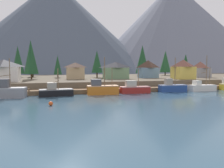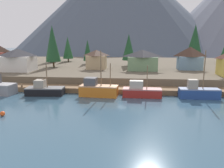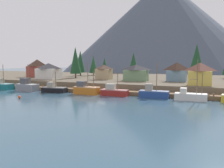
{
  "view_description": "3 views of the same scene",
  "coord_description": "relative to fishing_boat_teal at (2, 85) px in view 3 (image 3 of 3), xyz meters",
  "views": [
    {
      "loc": [
        -15.66,
        -51.79,
        6.34
      ],
      "look_at": [
        -0.19,
        3.29,
        1.95
      ],
      "focal_mm": 35.99,
      "sensor_mm": 36.0,
      "label": 1
    },
    {
      "loc": [
        2.85,
        -42.55,
        10.63
      ],
      "look_at": [
        -1.66,
        1.52,
        1.75
      ],
      "focal_mm": 36.14,
      "sensor_mm": 36.0,
      "label": 2
    },
    {
      "loc": [
        25.98,
        -57.16,
        9.0
      ],
      "look_at": [
        1.69,
        3.18,
        2.55
      ],
      "focal_mm": 37.13,
      "sensor_mm": 36.0,
      "label": 3
    }
  ],
  "objects": [
    {
      "name": "fishing_boat_red",
      "position": [
        38.37,
        0.53,
        -0.15
      ],
      "size": [
        7.14,
        2.52,
        5.94
      ],
      "rotation": [
        0.0,
        0.0,
        -0.02
      ],
      "color": "maroon",
      "rests_on": "ground_plane"
    },
    {
      "name": "mountain_west_peak",
      "position": [
        24.37,
        151.69,
        38.57
      ],
      "size": [
        172.16,
        172.16,
        79.58
      ],
      "primitive_type": "cone",
      "color": "#475160",
      "rests_on": "ground_plane"
    },
    {
      "name": "fishing_boat_blue",
      "position": [
        48.7,
        0.62,
        -0.09
      ],
      "size": [
        7.14,
        2.34,
        8.68
      ],
      "rotation": [
        0.0,
        0.0,
        0.02
      ],
      "color": "navy",
      "rests_on": "ground_plane"
    },
    {
      "name": "fishing_boat_orange",
      "position": [
        30.22,
        0.23,
        0.09
      ],
      "size": [
        7.27,
        3.12,
        8.57
      ],
      "rotation": [
        0.0,
        0.0,
        -0.07
      ],
      "color": "#CC6B1E",
      "rests_on": "ground_plane"
    },
    {
      "name": "shoreline_bank",
      "position": [
        34.26,
        33.9,
        0.03
      ],
      "size": [
        400.0,
        56.0,
        2.5
      ],
      "primitive_type": "cube",
      "color": "brown",
      "rests_on": "ground_plane"
    },
    {
      "name": "fishing_boat_grey",
      "position": [
        10.22,
        -0.13,
        0.17
      ],
      "size": [
        7.4,
        3.79,
        8.11
      ],
      "rotation": [
        0.0,
        0.0,
        -0.12
      ],
      "color": "gray",
      "rests_on": "ground_plane"
    },
    {
      "name": "dock",
      "position": [
        34.26,
        3.89,
        -0.72
      ],
      "size": [
        80.0,
        4.0,
        1.6
      ],
      "color": "brown",
      "rests_on": "ground_plane"
    },
    {
      "name": "house_tan",
      "position": [
        26.52,
        20.72,
        3.94
      ],
      "size": [
        5.47,
        4.45,
        5.2
      ],
      "color": "tan",
      "rests_on": "shoreline_bank"
    },
    {
      "name": "conifer_mid_right",
      "position": [
        12.73,
        40.02,
        6.28
      ],
      "size": [
        3.75,
        3.75,
        8.91
      ],
      "color": "#4C3823",
      "rests_on": "shoreline_bank"
    },
    {
      "name": "fishing_boat_teal",
      "position": [
        0.0,
        0.0,
        0.0
      ],
      "size": [
        7.25,
        3.51,
        7.92
      ],
      "rotation": [
        0.0,
        0.0,
        -0.05
      ],
      "color": "#196B70",
      "rests_on": "ground_plane"
    },
    {
      "name": "conifer_back_right",
      "position": [
        57.07,
        39.13,
        8.34
      ],
      "size": [
        5.73,
        5.73,
        12.99
      ],
      "color": "#4C3823",
      "rests_on": "shoreline_bank"
    },
    {
      "name": "fishing_boat_white",
      "position": [
        57.23,
        0.38,
        -0.22
      ],
      "size": [
        7.14,
        2.78,
        9.33
      ],
      "rotation": [
        0.0,
        0.0,
        0.01
      ],
      "color": "silver",
      "rests_on": "ground_plane"
    },
    {
      "name": "house_yellow",
      "position": [
        59.01,
        11.67,
        4.4
      ],
      "size": [
        6.25,
        5.45,
        6.09
      ],
      "color": "gold",
      "rests_on": "shoreline_bank"
    },
    {
      "name": "house_green",
      "position": [
        39.06,
        18.55,
        4.04
      ],
      "size": [
        7.99,
        4.54,
        5.39
      ],
      "color": "#6B8E66",
      "rests_on": "shoreline_bank"
    },
    {
      "name": "house_white",
      "position": [
        7.21,
        14.49,
        4.22
      ],
      "size": [
        7.99,
        6.36,
        5.74
      ],
      "color": "silver",
      "rests_on": "shoreline_bank"
    },
    {
      "name": "house_blue",
      "position": [
        51.77,
        21.83,
        4.42
      ],
      "size": [
        6.4,
        4.7,
        6.12
      ],
      "color": "#6689A8",
      "rests_on": "shoreline_bank"
    },
    {
      "name": "fishing_boat_black",
      "position": [
        19.85,
        0.11,
        -0.21
      ],
      "size": [
        7.28,
        3.29,
        6.0
      ],
      "rotation": [
        0.0,
        0.0,
        0.07
      ],
      "color": "black",
      "rests_on": "ground_plane"
    },
    {
      "name": "conifer_near_right",
      "position": [
        21.62,
        32.42,
        5.78
      ],
      "size": [
        2.91,
        2.91,
        7.91
      ],
      "color": "#4C3823",
      "rests_on": "shoreline_bank"
    },
    {
      "name": "house_red",
      "position": [
        -3.66,
        21.42,
        4.96
      ],
      "size": [
        7.67,
        5.35,
        7.19
      ],
      "color": "#9E4238",
      "rests_on": "shoreline_bank"
    },
    {
      "name": "channel_buoy",
      "position": [
        18.76,
        -12.26,
        -0.87
      ],
      "size": [
        0.7,
        0.7,
        0.7
      ],
      "primitive_type": "sphere",
      "color": "#E04C19",
      "rests_on": "ground_plane"
    },
    {
      "name": "conifer_near_left",
      "position": [
        8.04,
        36.31,
        7.58
      ],
      "size": [
        4.22,
        4.22,
        11.23
      ],
      "color": "#4C3823",
      "rests_on": "shoreline_bank"
    },
    {
      "name": "conifer_centre",
      "position": [
        35.13,
        28.77,
        6.97
      ],
      "size": [
        3.93,
        3.93,
        9.65
      ],
      "color": "#4C3823",
      "rests_on": "shoreline_bank"
    },
    {
      "name": "conifer_mid_left",
      "position": [
        13.37,
        23.17,
        8.1
      ],
      "size": [
        4.33,
        4.33,
        12.0
      ],
      "color": "#4C3823",
      "rests_on": "shoreline_bank"
    },
    {
      "name": "ground_plane",
      "position": [
        34.26,
        21.9,
        -1.72
      ],
      "size": [
        400.0,
        400.0,
        1.0
      ],
      "primitive_type": "cube",
      "color": "#335166"
    }
  ]
}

